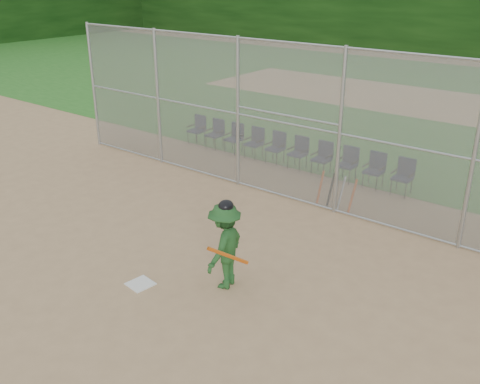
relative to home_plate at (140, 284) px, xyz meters
The scene contains 17 objects.
ground 0.37m from the home_plate, 28.82° to the left, with size 100.00×100.00×0.00m, color tan.
grass_strip 18.18m from the home_plate, 88.98° to the left, with size 100.00×100.00×0.00m, color #25641E.
dirt_patch_far 18.18m from the home_plate, 88.98° to the left, with size 24.00×24.00×0.00m, color tan.
backstop_fence 5.58m from the home_plate, 86.43° to the left, with size 16.09×0.09×4.00m.
home_plate is the anchor object (origin of this frame).
batter_at_plate 1.82m from the home_plate, 37.01° to the left, with size 1.03×1.34×1.76m.
spare_bats 5.63m from the home_plate, 77.82° to the left, with size 0.96×0.41×0.82m.
chair_0 8.86m from the home_plate, 125.06° to the left, with size 0.54×0.52×0.96m, color #0E1935, non-canonical shape.
chair_1 8.42m from the home_plate, 120.55° to the left, with size 0.54×0.52×0.96m, color #0E1935, non-canonical shape.
chair_2 8.04m from the home_plate, 115.58° to the left, with size 0.54×0.52×0.96m, color #0E1935, non-canonical shape.
chair_3 7.73m from the home_plate, 110.16° to the left, with size 0.54×0.52×0.96m, color #0E1935, non-canonical shape.
chair_4 7.49m from the home_plate, 104.34° to the left, with size 0.54×0.52×0.96m, color #0E1935, non-canonical shape.
chair_5 7.33m from the home_plate, 98.20° to the left, with size 0.54×0.52×0.96m, color #0E1935, non-canonical shape.
chair_6 7.26m from the home_plate, 91.87° to the left, with size 0.54×0.52×0.96m, color #0E1935, non-canonical shape.
chair_7 7.28m from the home_plate, 85.49° to the left, with size 0.54×0.52×0.96m, color #0E1935, non-canonical shape.
chair_8 7.39m from the home_plate, 79.22° to the left, with size 0.54×0.52×0.96m, color #0E1935, non-canonical shape.
chair_9 7.58m from the home_plate, 73.20° to the left, with size 0.54×0.52×0.96m, color #0E1935, non-canonical shape.
Camera 1 is at (6.48, -5.89, 5.54)m, focal length 40.00 mm.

